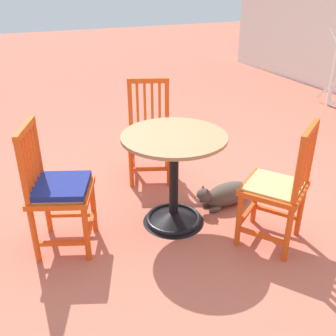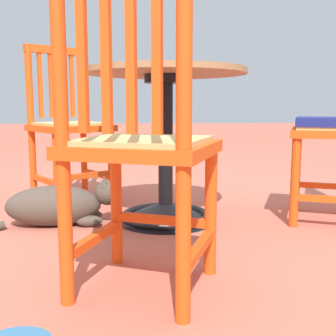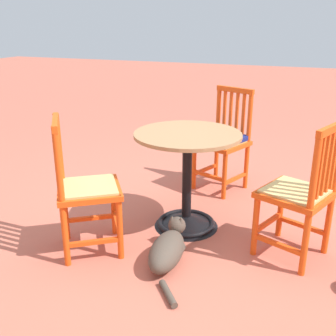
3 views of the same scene
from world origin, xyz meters
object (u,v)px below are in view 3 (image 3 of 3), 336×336
Objects in this scene: orange_chair_facing_out at (223,141)px; cafe_table at (187,191)px; tabby_cat at (169,248)px; orange_chair_by_planter at (85,190)px; orange_chair_near_fence at (300,195)px.

cafe_table is at bearing 86.22° from orange_chair_facing_out.
cafe_table is 0.83× the size of orange_chair_facing_out.
orange_chair_facing_out is 1.28× the size of tabby_cat.
cafe_table is 0.83× the size of orange_chair_by_planter.
cafe_table is 0.85m from orange_chair_facing_out.
orange_chair_facing_out is (0.74, -0.95, 0.01)m from orange_chair_near_fence.
orange_chair_by_planter is 1.00× the size of orange_chair_near_fence.
orange_chair_near_fence reaches higher than tabby_cat.
orange_chair_near_fence is at bearing -161.96° from orange_chair_by_planter.
orange_chair_by_planter is 0.66m from tabby_cat.
orange_chair_near_fence reaches higher than cafe_table.
orange_chair_near_fence is (-1.31, -0.43, 0.00)m from orange_chair_by_planter.
orange_chair_near_fence and orange_chair_facing_out have the same top height.
orange_chair_by_planter is 1.37m from orange_chair_near_fence.
orange_chair_near_fence is at bearing -153.35° from tabby_cat.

